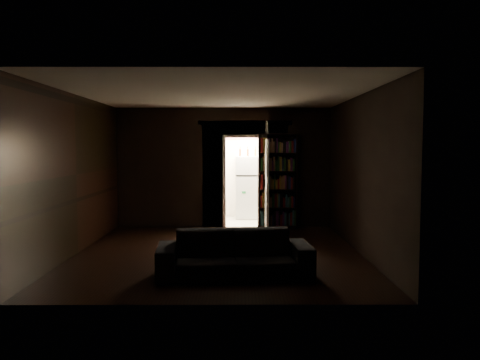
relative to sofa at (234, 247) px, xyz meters
The scene contains 9 objects.
ground 1.56m from the sofa, 101.29° to the left, with size 5.50×5.50×0.00m, color black.
room_walls 2.85m from the sofa, 96.80° to the left, with size 5.02×5.61×2.84m.
kitchen_alcove 5.40m from the sofa, 87.78° to the left, with size 2.20×1.80×2.60m.
sofa is the anchor object (origin of this frame).
bookshelf 4.22m from the sofa, 76.73° to the left, with size 0.90×0.32×2.20m, color black.
refrigerator 5.60m from the sofa, 86.38° to the left, with size 0.74×0.68×1.65m, color silver.
door 3.88m from the sofa, 79.72° to the left, with size 0.85×0.05×2.05m, color white.
figurine 4.48m from the sofa, 79.95° to the left, with size 0.09×0.09×0.28m, color silver.
bottles 5.64m from the sofa, 86.89° to the left, with size 0.63×0.08×0.25m, color black.
Camera 1 is at (0.36, -8.20, 1.88)m, focal length 35.00 mm.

